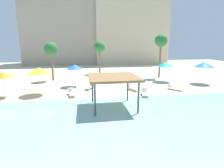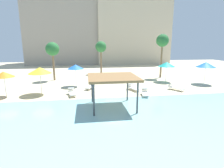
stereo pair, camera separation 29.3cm
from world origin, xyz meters
TOP-DOWN VIEW (x-y plane):
  - ground_plane at (0.00, 0.00)m, footprint 80.00×80.00m
  - lagoon_water at (0.00, -5.25)m, footprint 44.00×13.50m
  - shade_pavilion at (-0.58, -1.12)m, footprint 3.93×3.93m
  - beach_umbrella_teal_0 at (8.38, 8.21)m, footprint 2.33×2.33m
  - beach_umbrella_yellow_1 at (-7.38, 4.07)m, footprint 2.34×2.34m
  - beach_umbrella_blue_2 at (12.79, 6.09)m, footprint 2.49×2.49m
  - beach_umbrella_blue_3 at (-3.94, 7.22)m, footprint 2.02×2.02m
  - beach_umbrella_orange_4 at (-10.68, 3.58)m, footprint 2.01×2.01m
  - lounge_chair_0 at (3.23, 1.88)m, footprint 1.09×1.99m
  - lounge_chair_1 at (-2.21, 5.63)m, footprint 1.35×1.97m
  - lounge_chair_2 at (7.39, 3.56)m, footprint 1.46×1.94m
  - lounge_chair_3 at (-4.20, 3.11)m, footprint 0.98×1.98m
  - lounge_chair_5 at (2.53, 4.24)m, footprint 1.19×1.99m
  - palm_tree_0 at (0.04, 16.65)m, footprint 1.90×1.90m
  - palm_tree_1 at (-7.26, 11.53)m, footprint 1.90×1.90m
  - palm_tree_2 at (8.94, 11.32)m, footprint 1.90×1.90m
  - hotel_block_0 at (-5.47, 35.36)m, footprint 23.32×10.79m
  - hotel_block_1 at (9.91, 33.45)m, footprint 18.72×8.57m

SIDE VIEW (x-z plane):
  - ground_plane at x=0.00m, z-range 0.00..0.00m
  - lagoon_water at x=0.00m, z-range 0.00..0.04m
  - lounge_chair_0 at x=3.23m, z-range -0.04..0.70m
  - lounge_chair_1 at x=-2.21m, z-range -0.04..0.70m
  - lounge_chair_2 at x=7.39m, z-range -0.04..0.70m
  - lounge_chair_3 at x=-4.20m, z-range -0.04..0.70m
  - lounge_chair_5 at x=2.53m, z-range -0.04..0.70m
  - beach_umbrella_orange_4 at x=-10.68m, z-range 0.99..3.53m
  - beach_umbrella_teal_0 at x=8.38m, z-range 1.05..3.80m
  - beach_umbrella_blue_3 at x=-3.94m, z-range 1.08..3.79m
  - shade_pavilion at x=-0.58m, z-range 1.15..3.80m
  - beach_umbrella_yellow_1 at x=-7.38m, z-range 1.10..3.94m
  - beach_umbrella_blue_2 at x=12.79m, z-range 1.10..3.99m
  - palm_tree_1 at x=-7.26m, z-range 1.66..7.09m
  - palm_tree_0 at x=0.04m, z-range 1.75..7.39m
  - palm_tree_2 at x=8.94m, z-range 2.19..8.83m
  - hotel_block_0 at x=-5.47m, z-range 0.00..16.06m
  - hotel_block_1 at x=9.91m, z-range 0.00..16.40m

